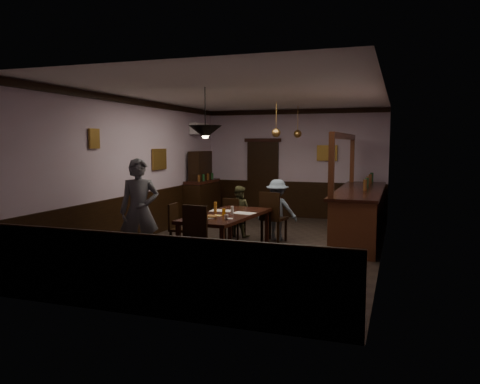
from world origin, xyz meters
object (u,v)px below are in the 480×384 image
at_px(chair_side, 178,225).
at_px(person_seated_left, 239,211).
at_px(soda_can, 224,212).
at_px(bar_counter, 360,212).
at_px(sideboard, 202,193).
at_px(pendant_brass_mid, 276,133).
at_px(chair_far_right, 272,215).
at_px(person_standing, 139,211).
at_px(pendant_iron, 205,132).
at_px(chair_far_left, 233,217).
at_px(chair_near, 191,236).
at_px(pendant_brass_far, 298,134).
at_px(coffee_cup, 226,217).
at_px(person_seated_right, 277,210).
at_px(dining_table, 226,217).

xyz_separation_m(chair_side, person_seated_left, (0.64, 1.71, 0.06)).
bearing_deg(soda_can, bar_counter, 46.27).
distance_m(sideboard, pendant_brass_mid, 2.99).
relative_size(chair_far_right, person_standing, 0.59).
bearing_deg(pendant_iron, chair_far_left, 96.92).
bearing_deg(chair_side, chair_near, -147.60).
distance_m(chair_far_left, person_standing, 2.63).
relative_size(person_seated_left, pendant_brass_far, 1.40).
relative_size(person_seated_left, coffee_cup, 14.17).
height_order(chair_near, person_seated_right, person_seated_right).
distance_m(person_seated_right, sideboard, 3.12).
relative_size(person_standing, person_seated_right, 1.39).
relative_size(person_seated_left, pendant_brass_mid, 1.40).
bearing_deg(person_standing, pendant_brass_mid, 36.91).
relative_size(chair_far_left, person_seated_right, 0.68).
xyz_separation_m(coffee_cup, pendant_iron, (-0.30, -0.18, 1.45)).
distance_m(chair_near, soda_can, 1.19).
xyz_separation_m(sideboard, pendant_brass_far, (2.51, 0.30, 1.56)).
xyz_separation_m(person_standing, sideboard, (-0.78, 4.46, -0.16)).
distance_m(dining_table, sideboard, 3.84).
xyz_separation_m(chair_near, pendant_brass_far, (0.69, 4.93, 1.72)).
xyz_separation_m(person_seated_right, sideboard, (-2.54, 1.82, 0.09)).
distance_m(bar_counter, pendant_iron, 4.16).
height_order(chair_far_left, soda_can, chair_far_left).
height_order(chair_far_left, pendant_brass_far, pendant_brass_far).
bearing_deg(dining_table, chair_near, -95.33).
relative_size(person_seated_right, coffee_cup, 16.26).
relative_size(chair_near, coffee_cup, 13.23).
relative_size(chair_near, pendant_iron, 1.24).
distance_m(soda_can, pendant_brass_mid, 2.82).
bearing_deg(person_seated_right, pendant_iron, 70.41).
relative_size(soda_can, sideboard, 0.06).
distance_m(sideboard, pendant_iron, 4.76).
bearing_deg(pendant_brass_far, dining_table, -98.92).
distance_m(soda_can, bar_counter, 3.27).
bearing_deg(chair_near, person_seated_left, 101.16).
bearing_deg(coffee_cup, pendant_iron, -143.38).
bearing_deg(dining_table, pendant_iron, -95.48).
bearing_deg(coffee_cup, person_seated_left, 108.99).
relative_size(person_standing, pendant_iron, 2.12).
height_order(chair_far_right, bar_counter, bar_counter).
height_order(chair_far_right, pendant_iron, pendant_iron).
bearing_deg(person_seated_left, chair_near, 106.96).
bearing_deg(soda_can, chair_near, -96.16).
distance_m(person_seated_right, bar_counter, 1.81).
relative_size(person_seated_right, soda_can, 10.84).
bearing_deg(soda_can, pendant_brass_mid, 81.26).
bearing_deg(chair_far_left, coffee_cup, 116.75).
bearing_deg(pendant_brass_far, chair_side, -111.98).
bearing_deg(person_standing, person_seated_right, 27.70).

